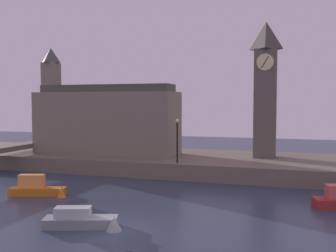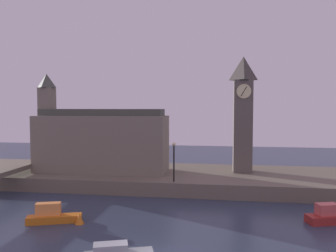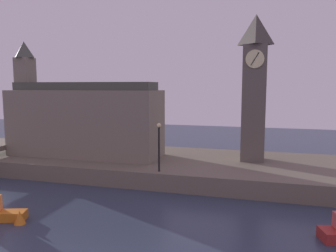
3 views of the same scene
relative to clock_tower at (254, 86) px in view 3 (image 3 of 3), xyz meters
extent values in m
cube|color=#6B6051|center=(-6.27, -1.26, -7.76)|extent=(70.00, 12.00, 1.50)
cube|color=#5B544C|center=(0.00, 0.01, -1.61)|extent=(2.15, 2.15, 10.81)
cylinder|color=beige|center=(0.00, -1.13, 2.45)|extent=(1.63, 0.12, 1.63)
cube|color=black|center=(0.00, -1.20, 2.45)|extent=(0.72, 0.04, 1.15)
pyramid|color=#403A35|center=(0.00, 0.01, 5.17)|extent=(2.36, 2.36, 2.75)
cube|color=slate|center=(-16.55, -2.14, -3.70)|extent=(15.45, 5.01, 6.63)
cube|color=slate|center=(-23.47, -2.14, -2.01)|extent=(1.61, 1.61, 10.00)
pyramid|color=#474C42|center=(-23.47, -2.14, 3.83)|extent=(1.77, 1.77, 1.70)
cube|color=#42473D|center=(-16.55, -2.14, 0.02)|extent=(14.68, 3.01, 0.80)
cylinder|color=black|center=(-7.34, -6.48, -5.17)|extent=(0.16, 0.16, 3.68)
sphere|color=#F2E099|center=(-7.34, -6.48, -3.15)|extent=(0.36, 0.36, 0.36)
cone|color=orange|center=(-13.60, -15.63, -8.19)|extent=(1.11, 1.11, 1.04)
camera|label=1|loc=(2.56, -40.58, -1.52)|focal=41.91mm
camera|label=2|loc=(-3.02, -39.68, 0.60)|focal=35.28mm
camera|label=3|loc=(0.67, -32.29, 0.05)|focal=35.60mm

